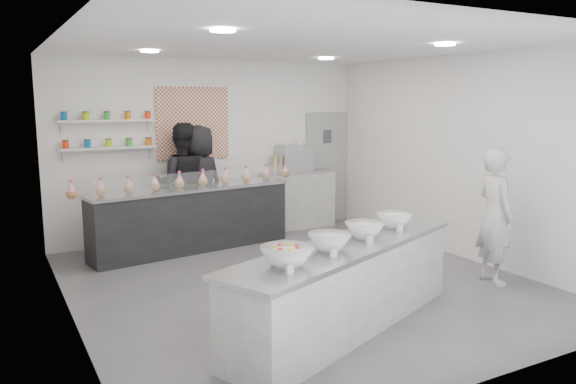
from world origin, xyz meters
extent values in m
plane|color=#515156|center=(0.00, 0.00, 0.00)|extent=(6.00, 6.00, 0.00)
plane|color=white|center=(0.00, 0.00, 3.00)|extent=(6.00, 6.00, 0.00)
plane|color=white|center=(0.00, 3.00, 1.50)|extent=(5.50, 0.00, 5.50)
plane|color=white|center=(-2.75, 0.00, 1.50)|extent=(0.00, 6.00, 6.00)
plane|color=white|center=(2.75, 0.00, 1.50)|extent=(0.00, 6.00, 6.00)
cube|color=#959592|center=(2.30, 2.97, 1.05)|extent=(0.88, 0.04, 2.10)
cube|color=#AD421E|center=(-0.35, 2.98, 1.95)|extent=(1.25, 0.03, 1.20)
cube|color=silver|center=(-1.75, 2.90, 1.60)|extent=(1.45, 0.22, 0.04)
cube|color=silver|center=(-1.75, 2.90, 2.02)|extent=(1.45, 0.22, 0.04)
cylinder|color=white|center=(-1.40, -1.00, 2.98)|extent=(0.24, 0.24, 0.02)
cylinder|color=white|center=(1.40, -1.00, 2.98)|extent=(0.24, 0.24, 0.02)
cylinder|color=white|center=(-1.40, 1.60, 2.98)|extent=(0.24, 0.24, 0.02)
cylinder|color=white|center=(1.40, 1.60, 2.98)|extent=(0.24, 0.24, 0.02)
cube|color=#A1A19D|center=(-0.29, -1.51, 0.45)|extent=(3.31, 1.94, 0.89)
cube|color=black|center=(-0.68, 2.16, 0.50)|extent=(3.29, 1.05, 1.00)
cube|color=white|center=(-0.64, 1.88, 1.14)|extent=(3.16, 0.47, 0.27)
cube|color=#A1A19D|center=(1.55, 2.78, 0.53)|extent=(1.42, 0.45, 1.05)
cube|color=#93969E|center=(1.48, 2.78, 1.28)|extent=(0.61, 0.42, 0.46)
imported|color=silver|center=(2.21, -1.18, 0.87)|extent=(0.56, 0.72, 1.74)
imported|color=black|center=(-0.67, 2.60, 0.99)|extent=(1.17, 1.05, 1.98)
imported|color=black|center=(-0.41, 2.60, 0.97)|extent=(1.08, 0.86, 1.94)
camera|label=1|loc=(-3.46, -6.07, 2.34)|focal=35.00mm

